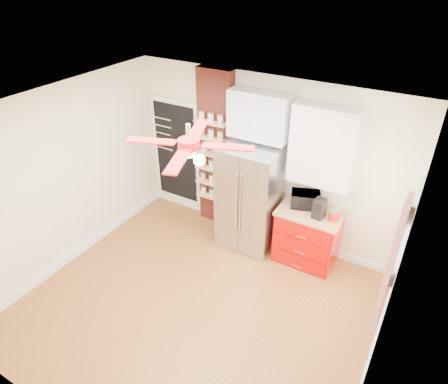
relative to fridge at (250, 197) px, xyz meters
The scene contains 21 objects.
floor 1.85m from the fridge, 88.24° to the right, with size 4.50×4.50×0.00m, color #965D26.
ceiling 2.45m from the fridge, 88.24° to the right, with size 4.50×4.50×0.00m, color white.
wall_back 0.60m from the fridge, 82.30° to the left, with size 4.50×0.02×2.70m, color beige.
wall_front 3.66m from the fridge, 89.21° to the right, with size 4.50×0.02×2.70m, color beige.
wall_left 2.78m from the fridge, 143.46° to the right, with size 0.02×4.00×2.70m, color beige.
wall_right 2.86m from the fridge, 35.33° to the right, with size 0.02×4.00×2.70m, color beige.
chalkboard 1.70m from the fridge, 168.59° to the left, with size 0.95×0.05×1.95m.
brick_pillar 0.97m from the fridge, 160.07° to the left, with size 0.60×0.16×2.70m, color maroon.
fridge is the anchor object (origin of this frame).
upper_glass_cabinet 1.29m from the fridge, 90.00° to the left, with size 0.90×0.35×0.70m, color white.
red_cabinet 1.06m from the fridge, ahead, with size 0.94×0.64×0.90m.
upper_shelf_unit 1.41m from the fridge, 12.78° to the left, with size 0.90×0.30×1.15m, color white.
window 2.49m from the fridge, 17.75° to the right, with size 0.04×0.75×1.05m, color white.
curtain 2.63m from the fridge, 29.86° to the right, with size 0.06×0.40×1.55m, color #B1171C.
ceiling_fan 2.25m from the fridge, 88.24° to the right, with size 1.40×1.40×0.44m.
toaster_oven 0.86m from the fridge, ahead, with size 0.42×0.28×0.23m, color black.
coffee_maker 1.12m from the fridge, ahead, with size 0.15×0.19×0.29m, color black.
canister_left 1.32m from the fridge, ahead, with size 0.11×0.11×0.15m, color red.
canister_right 1.35m from the fridge, ahead, with size 0.09×0.09×0.15m, color red.
pantry_jar_oats 1.11m from the fridge, behind, with size 0.10×0.10×0.12m, color beige.
pantry_jar_beans 0.95m from the fridge, 168.65° to the left, with size 0.08×0.08×0.12m, color olive.
Camera 1 is at (2.27, -3.14, 4.18)m, focal length 32.00 mm.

